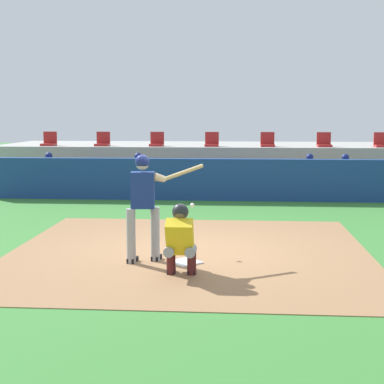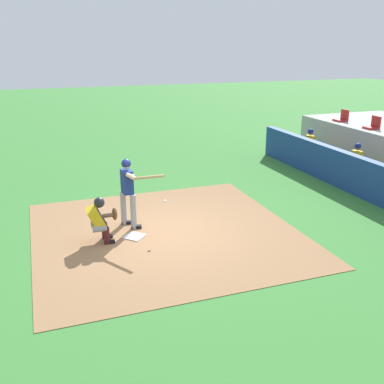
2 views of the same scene
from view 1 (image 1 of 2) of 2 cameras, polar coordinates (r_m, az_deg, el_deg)
name	(u,v)px [view 1 (image 1 of 2)]	position (r m, az deg, el deg)	size (l,w,h in m)	color
ground_plane	(189,252)	(10.50, -0.29, -5.92)	(80.00, 80.00, 0.00)	#387A33
dirt_infield	(189,252)	(10.50, -0.29, -5.89)	(6.40, 6.40, 0.01)	#936B47
home_plate	(185,262)	(9.72, -0.68, -6.87)	(0.44, 0.44, 0.02)	white
batter_at_plate	(144,201)	(9.64, -4.67, -0.88)	(1.23, 0.90, 1.80)	#99999E
catcher_crouched	(180,237)	(8.83, -1.17, -4.45)	(0.48, 1.93, 1.13)	gray
dugout_wall	(207,179)	(16.80, 1.51, 1.24)	(13.00, 0.30, 1.20)	navy
dugout_bench	(209,188)	(17.84, 1.67, 0.39)	(11.80, 0.44, 0.45)	olive
dugout_player_0	(48,173)	(18.55, -13.89, 1.84)	(0.49, 0.70, 1.30)	#939399
dugout_player_1	(138,173)	(17.87, -5.34, 1.82)	(0.49, 0.70, 1.30)	#939399
dugout_player_2	(310,175)	(17.75, 11.45, 1.67)	(0.49, 0.70, 1.30)	#939399
dugout_player_3	(346,175)	(17.91, 14.78, 1.62)	(0.49, 0.70, 1.30)	#939399
stands_platform	(213,163)	(21.17, 2.11, 2.81)	(15.00, 4.40, 1.40)	#9E9E99
stadium_seat_0	(49,142)	(20.60, -13.78, 4.79)	(0.46, 0.46, 0.48)	#A51E1E
stadium_seat_1	(103,142)	(20.10, -8.73, 4.86)	(0.46, 0.46, 0.48)	#A51E1E
stadium_seat_2	(157,142)	(19.76, -3.46, 4.89)	(0.46, 0.46, 0.48)	#A51E1E
stadium_seat_3	(212,142)	(19.60, 1.95, 4.88)	(0.46, 0.46, 0.48)	#A51E1E
stadium_seat_4	(268,143)	(19.61, 7.40, 4.82)	(0.46, 0.46, 0.48)	#A51E1E
stadium_seat_5	(324,143)	(19.79, 12.79, 4.72)	(0.46, 0.46, 0.48)	#A51E1E
stadium_seat_6	(382,143)	(20.15, 18.04, 4.58)	(0.46, 0.46, 0.48)	#A51E1E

